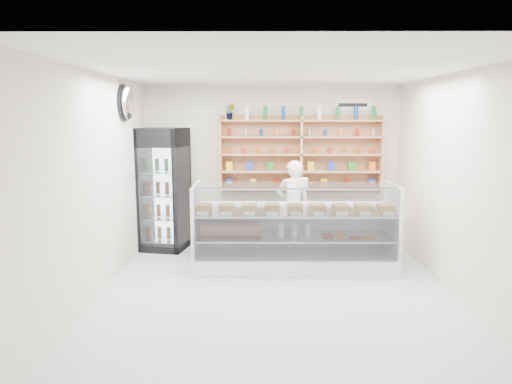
{
  "coord_description": "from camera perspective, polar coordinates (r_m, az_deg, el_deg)",
  "views": [
    {
      "loc": [
        -0.24,
        -5.62,
        2.25
      ],
      "look_at": [
        -0.27,
        0.9,
        1.17
      ],
      "focal_mm": 32.0,
      "sensor_mm": 36.0,
      "label": 1
    }
  ],
  "objects": [
    {
      "name": "potted_plant",
      "position": [
        7.98,
        -3.22,
        10.0
      ],
      "size": [
        0.17,
        0.15,
        0.28
      ],
      "primitive_type": "imported",
      "rotation": [
        0.0,
        0.0,
        0.16
      ],
      "color": "#1E6626",
      "rests_on": "wall_shelving"
    },
    {
      "name": "shop_worker",
      "position": [
        7.69,
        4.65,
        -1.71
      ],
      "size": [
        0.6,
        0.43,
        1.54
      ],
      "primitive_type": "imported",
      "rotation": [
        0.0,
        0.0,
        3.26
      ],
      "color": "white",
      "rests_on": "floor"
    },
    {
      "name": "wall_sign",
      "position": [
        8.26,
        11.97,
        10.6
      ],
      "size": [
        0.62,
        0.03,
        0.2
      ],
      "primitive_type": "cube",
      "color": "white",
      "rests_on": "back_wall"
    },
    {
      "name": "security_mirror",
      "position": [
        7.1,
        -15.76,
        10.69
      ],
      "size": [
        0.15,
        0.5,
        0.5
      ],
      "primitive_type": "ellipsoid",
      "color": "silver",
      "rests_on": "left_wall"
    },
    {
      "name": "room",
      "position": [
        5.69,
        2.72,
        0.83
      ],
      "size": [
        5.0,
        5.0,
        5.0
      ],
      "color": "#B1B2B7",
      "rests_on": "ground"
    },
    {
      "name": "display_counter",
      "position": [
        6.86,
        4.75,
        -6.68
      ],
      "size": [
        2.94,
        0.88,
        1.28
      ],
      "color": "white",
      "rests_on": "floor"
    },
    {
      "name": "drinks_cooler",
      "position": [
        7.89,
        -11.46,
        0.37
      ],
      "size": [
        0.86,
        0.85,
        2.06
      ],
      "rotation": [
        0.0,
        0.0,
        -0.18
      ],
      "color": "black",
      "rests_on": "floor"
    },
    {
      "name": "wall_shelving",
      "position": [
        8.03,
        5.62,
        4.68
      ],
      "size": [
        2.84,
        0.28,
        1.33
      ],
      "color": "tan",
      "rests_on": "back_wall"
    }
  ]
}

